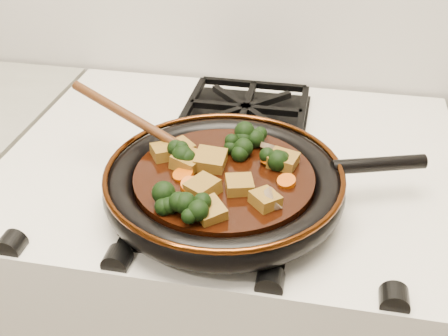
# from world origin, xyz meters

# --- Properties ---
(stove) EXTENTS (0.76, 0.60, 0.90)m
(stove) POSITION_xyz_m (0.00, 1.69, 0.45)
(stove) COLOR silver
(stove) RESTS_ON ground
(burner_grate_front) EXTENTS (0.23, 0.23, 0.03)m
(burner_grate_front) POSITION_xyz_m (0.00, 1.55, 0.91)
(burner_grate_front) COLOR black
(burner_grate_front) RESTS_ON stove
(burner_grate_back) EXTENTS (0.23, 0.23, 0.03)m
(burner_grate_back) POSITION_xyz_m (0.00, 1.83, 0.91)
(burner_grate_back) COLOR black
(burner_grate_back) RESTS_ON stove
(skillet) EXTENTS (0.46, 0.35, 0.05)m
(skillet) POSITION_xyz_m (0.02, 1.56, 0.94)
(skillet) COLOR black
(skillet) RESTS_ON burner_grate_front
(braising_sauce) EXTENTS (0.26, 0.26, 0.02)m
(braising_sauce) POSITION_xyz_m (0.01, 1.55, 0.95)
(braising_sauce) COLOR black
(braising_sauce) RESTS_ON skillet
(tofu_cube_0) EXTENTS (0.05, 0.05, 0.02)m
(tofu_cube_0) POSITION_xyz_m (-0.08, 1.58, 0.97)
(tofu_cube_0) COLOR brown
(tofu_cube_0) RESTS_ON braising_sauce
(tofu_cube_1) EXTENTS (0.05, 0.04, 0.02)m
(tofu_cube_1) POSITION_xyz_m (0.09, 1.59, 0.97)
(tofu_cube_1) COLOR brown
(tofu_cube_1) RESTS_ON braising_sauce
(tofu_cube_2) EXTENTS (0.05, 0.05, 0.03)m
(tofu_cube_2) POSITION_xyz_m (-0.01, 1.51, 0.97)
(tofu_cube_2) COLOR brown
(tofu_cube_2) RESTS_ON braising_sauce
(tofu_cube_3) EXTENTS (0.04, 0.04, 0.03)m
(tofu_cube_3) POSITION_xyz_m (-0.01, 1.57, 0.97)
(tofu_cube_3) COLOR brown
(tofu_cube_3) RESTS_ON braising_sauce
(tofu_cube_4) EXTENTS (0.05, 0.05, 0.02)m
(tofu_cube_4) POSITION_xyz_m (0.08, 1.50, 0.97)
(tofu_cube_4) COLOR brown
(tofu_cube_4) RESTS_ON braising_sauce
(tofu_cube_5) EXTENTS (0.06, 0.06, 0.02)m
(tofu_cube_5) POSITION_xyz_m (-0.06, 1.59, 0.97)
(tofu_cube_5) COLOR brown
(tofu_cube_5) RESTS_ON braising_sauce
(tofu_cube_6) EXTENTS (0.05, 0.05, 0.02)m
(tofu_cube_6) POSITION_xyz_m (0.04, 1.52, 0.97)
(tofu_cube_6) COLOR brown
(tofu_cube_6) RESTS_ON braising_sauce
(tofu_cube_7) EXTENTS (0.05, 0.05, 0.03)m
(tofu_cube_7) POSITION_xyz_m (-0.04, 1.57, 0.97)
(tofu_cube_7) COLOR brown
(tofu_cube_7) RESTS_ON braising_sauce
(tofu_cube_8) EXTENTS (0.05, 0.05, 0.03)m
(tofu_cube_8) POSITION_xyz_m (0.01, 1.46, 0.97)
(tofu_cube_8) COLOR brown
(tofu_cube_8) RESTS_ON braising_sauce
(broccoli_floret_0) EXTENTS (0.07, 0.08, 0.08)m
(broccoli_floret_0) POSITION_xyz_m (-0.01, 1.45, 0.97)
(broccoli_floret_0) COLOR black
(broccoli_floret_0) RESTS_ON braising_sauce
(broccoli_floret_1) EXTENTS (0.08, 0.08, 0.06)m
(broccoli_floret_1) POSITION_xyz_m (0.08, 1.59, 0.97)
(broccoli_floret_1) COLOR black
(broccoli_floret_1) RESTS_ON braising_sauce
(broccoli_floret_2) EXTENTS (0.08, 0.08, 0.05)m
(broccoli_floret_2) POSITION_xyz_m (0.02, 1.61, 0.97)
(broccoli_floret_2) COLOR black
(broccoli_floret_2) RESTS_ON braising_sauce
(broccoli_floret_3) EXTENTS (0.09, 0.09, 0.07)m
(broccoli_floret_3) POSITION_xyz_m (-0.04, 1.46, 0.97)
(broccoli_floret_3) COLOR black
(broccoli_floret_3) RESTS_ON braising_sauce
(broccoli_floret_4) EXTENTS (0.07, 0.07, 0.06)m
(broccoli_floret_4) POSITION_xyz_m (-0.06, 1.57, 0.97)
(broccoli_floret_4) COLOR black
(broccoli_floret_4) RESTS_ON braising_sauce
(broccoli_floret_5) EXTENTS (0.08, 0.08, 0.06)m
(broccoli_floret_5) POSITION_xyz_m (0.04, 1.64, 0.97)
(broccoli_floret_5) COLOR black
(broccoli_floret_5) RESTS_ON braising_sauce
(carrot_coin_0) EXTENTS (0.03, 0.03, 0.02)m
(carrot_coin_0) POSITION_xyz_m (0.10, 1.55, 0.96)
(carrot_coin_0) COLOR #C14905
(carrot_coin_0) RESTS_ON braising_sauce
(carrot_coin_1) EXTENTS (0.03, 0.03, 0.02)m
(carrot_coin_1) POSITION_xyz_m (-0.04, 1.46, 0.96)
(carrot_coin_1) COLOR #C14905
(carrot_coin_1) RESTS_ON braising_sauce
(carrot_coin_2) EXTENTS (0.03, 0.03, 0.02)m
(carrot_coin_2) POSITION_xyz_m (-0.04, 1.54, 0.96)
(carrot_coin_2) COLOR #C14905
(carrot_coin_2) RESTS_ON braising_sauce
(carrot_coin_3) EXTENTS (0.03, 0.03, 0.02)m
(carrot_coin_3) POSITION_xyz_m (-0.02, 1.51, 0.96)
(carrot_coin_3) COLOR #C14905
(carrot_coin_3) RESTS_ON braising_sauce
(carrot_coin_4) EXTENTS (0.03, 0.03, 0.02)m
(carrot_coin_4) POSITION_xyz_m (0.07, 1.59, 0.96)
(carrot_coin_4) COLOR #C14905
(carrot_coin_4) RESTS_ON braising_sauce
(mushroom_slice_0) EXTENTS (0.03, 0.04, 0.03)m
(mushroom_slice_0) POSITION_xyz_m (-0.05, 1.48, 0.97)
(mushroom_slice_0) COLOR #7F6649
(mushroom_slice_0) RESTS_ON braising_sauce
(mushroom_slice_1) EXTENTS (0.04, 0.04, 0.02)m
(mushroom_slice_1) POSITION_xyz_m (-0.07, 1.60, 0.97)
(mushroom_slice_1) COLOR #7F6649
(mushroom_slice_1) RESTS_ON braising_sauce
(mushroom_slice_2) EXTENTS (0.04, 0.04, 0.03)m
(mushroom_slice_2) POSITION_xyz_m (0.09, 1.50, 0.97)
(mushroom_slice_2) COLOR #7F6649
(mushroom_slice_2) RESTS_ON braising_sauce
(mushroom_slice_3) EXTENTS (0.04, 0.04, 0.02)m
(mushroom_slice_3) POSITION_xyz_m (0.07, 1.63, 0.97)
(mushroom_slice_3) COLOR #7F6649
(mushroom_slice_3) RESTS_ON braising_sauce
(wooden_spoon) EXTENTS (0.16, 0.08, 0.25)m
(wooden_spoon) POSITION_xyz_m (-0.09, 1.61, 0.98)
(wooden_spoon) COLOR #48250F
(wooden_spoon) RESTS_ON braising_sauce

